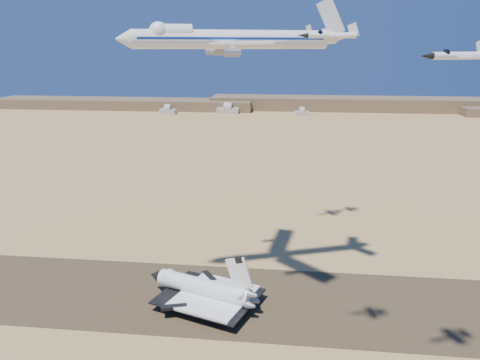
# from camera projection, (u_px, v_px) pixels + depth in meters

# --- Properties ---
(ground) EXTENTS (1200.00, 1200.00, 0.00)m
(ground) POSITION_uv_depth(u_px,v_px,m) (205.00, 297.00, 169.69)
(ground) COLOR tan
(ground) RESTS_ON ground
(runway) EXTENTS (600.00, 50.00, 0.06)m
(runway) POSITION_uv_depth(u_px,v_px,m) (205.00, 297.00, 169.68)
(runway) COLOR #493524
(runway) RESTS_ON ground
(ridgeline) EXTENTS (960.00, 90.00, 18.00)m
(ridgeline) POSITION_uv_depth(u_px,v_px,m) (319.00, 105.00, 664.07)
(ridgeline) COLOR brown
(ridgeline) RESTS_ON ground
(hangars) EXTENTS (200.50, 29.50, 30.00)m
(hangars) POSITION_uv_depth(u_px,v_px,m) (224.00, 110.00, 632.46)
(hangars) COLOR #ADA999
(hangars) RESTS_ON ground
(shuttle) EXTENTS (43.62, 35.35, 21.23)m
(shuttle) POSITION_uv_depth(u_px,v_px,m) (203.00, 289.00, 164.04)
(shuttle) COLOR white
(shuttle) RESTS_ON runway
(carrier_747) EXTENTS (74.19, 54.81, 18.73)m
(carrier_747) POSITION_uv_depth(u_px,v_px,m) (226.00, 39.00, 148.79)
(carrier_747) COLOR white
(crew_a) EXTENTS (0.45, 0.62, 1.57)m
(crew_a) POSITION_uv_depth(u_px,v_px,m) (228.00, 310.00, 159.91)
(crew_a) COLOR #E33F0D
(crew_a) RESTS_ON runway
(crew_b) EXTENTS (0.84, 0.91, 1.64)m
(crew_b) POSITION_uv_depth(u_px,v_px,m) (219.00, 316.00, 156.62)
(crew_b) COLOR #E33F0D
(crew_b) RESTS_ON runway
(crew_c) EXTENTS (0.91, 1.10, 1.68)m
(crew_c) POSITION_uv_depth(u_px,v_px,m) (229.00, 316.00, 156.14)
(crew_c) COLOR #E33F0D
(crew_c) RESTS_ON runway
(chase_jet_a) EXTENTS (13.57, 7.70, 3.42)m
(chase_jet_a) POSITION_uv_depth(u_px,v_px,m) (331.00, 35.00, 103.24)
(chase_jet_a) COLOR white
(chase_jet_b) EXTENTS (15.64, 9.95, 4.09)m
(chase_jet_b) POSITION_uv_depth(u_px,v_px,m) (457.00, 55.00, 92.42)
(chase_jet_b) COLOR white
(chase_jet_c) EXTENTS (15.19, 10.60, 4.04)m
(chase_jet_c) POSITION_uv_depth(u_px,v_px,m) (297.00, 32.00, 197.03)
(chase_jet_c) COLOR white
(chase_jet_d) EXTENTS (13.26, 8.10, 3.44)m
(chase_jet_d) POSITION_uv_depth(u_px,v_px,m) (323.00, 42.00, 205.56)
(chase_jet_d) COLOR white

